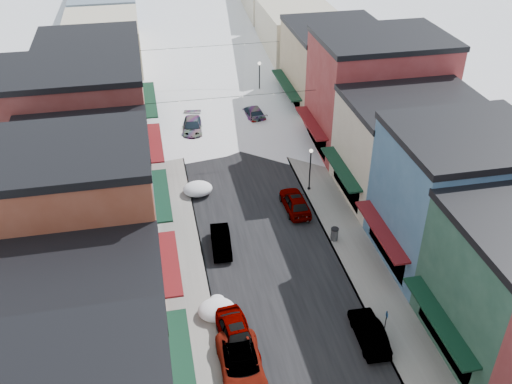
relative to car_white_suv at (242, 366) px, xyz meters
name	(u,v)px	position (x,y,z in m)	size (l,w,h in m)	color
road	(207,81)	(4.14, 46.95, -0.77)	(10.00, 160.00, 0.01)	black
sidewalk_left	(156,84)	(-2.46, 46.95, -0.70)	(3.20, 160.00, 0.15)	gray
sidewalk_right	(257,76)	(10.74, 46.95, -0.70)	(3.20, 160.00, 0.15)	gray
curb_left	(168,83)	(-0.91, 46.95, -0.70)	(0.10, 160.00, 0.15)	slate
curb_right	(246,77)	(9.19, 46.95, -0.70)	(0.10, 160.00, 0.15)	slate
bldg_l_cream	(72,350)	(-9.05, -0.55, 3.99)	(11.30, 8.20, 9.50)	beige
bldg_l_brick_near	(68,237)	(-9.55, 7.45, 5.49)	(12.30, 8.20, 12.50)	brown
bldg_l_grayblue	(86,188)	(-9.05, 15.95, 3.74)	(11.30, 9.20, 9.00)	slate
bldg_l_brick_far	(77,126)	(-10.05, 24.95, 4.74)	(13.30, 9.20, 11.00)	maroon
bldg_l_tan	(94,87)	(-9.05, 34.95, 4.24)	(11.30, 11.20, 10.00)	tan
bldg_r_blue	(458,198)	(17.33, 7.95, 4.49)	(11.30, 9.20, 10.50)	#385D7F
bldg_r_cream	(410,148)	(17.83, 16.95, 3.74)	(12.30, 9.20, 9.00)	beige
bldg_r_brick_far	(377,93)	(18.33, 25.95, 4.99)	(13.30, 9.20, 11.50)	maroon
bldg_r_tan	(335,68)	(17.33, 35.95, 3.99)	(11.30, 11.20, 9.50)	tan
distant_blocks	(187,3)	(4.14, 69.95, 3.23)	(34.00, 55.00, 8.00)	gray
overhead_cables	(220,69)	(4.14, 34.45, 5.43)	(16.40, 15.04, 0.04)	black
car_white_suv	(242,366)	(0.00, 0.00, 0.00)	(2.56, 5.55, 1.54)	silver
car_silver_sedan	(237,336)	(0.15, 2.29, 0.08)	(2.00, 4.97, 1.69)	#999BA0
car_dark_hatch	(221,241)	(0.64, 12.28, -0.09)	(1.44, 4.13, 1.36)	black
car_silver_wagon	(192,126)	(0.64, 32.47, 0.00)	(2.15, 5.29, 1.54)	gray
car_green_sedan	(369,332)	(8.44, 1.05, -0.05)	(1.52, 4.36, 1.44)	black
car_gray_suv	(295,202)	(7.64, 16.25, 0.03)	(1.88, 4.68, 1.59)	gray
car_black_sedan	(253,113)	(7.64, 34.64, -0.02)	(2.11, 5.20, 1.51)	black
car_lane_silver	(200,104)	(2.15, 38.25, -0.05)	(1.70, 4.23, 1.44)	#9EA1A6
car_lane_white	(220,64)	(6.34, 50.40, 0.01)	(2.60, 5.65, 1.57)	silver
parking_sign	(386,321)	(9.52, 1.14, 0.58)	(0.06, 0.28, 2.06)	black
trash_can	(334,234)	(9.54, 11.38, -0.07)	(0.63, 0.63, 1.07)	#525557
streetlamp_near	(310,164)	(9.67, 18.98, 1.95)	(0.34, 0.34, 4.08)	black
streetlamp_far	(259,76)	(9.34, 39.10, 2.40)	(0.40, 0.40, 4.80)	black
snow_pile_mid	(217,309)	(-0.74, 5.26, -0.26)	(2.52, 2.75, 1.07)	white
snow_pile_far	(198,188)	(-0.21, 20.47, -0.24)	(2.63, 2.82, 1.11)	white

